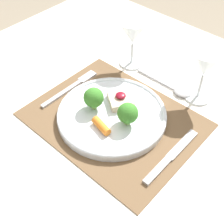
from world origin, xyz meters
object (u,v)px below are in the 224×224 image
at_px(dinner_plate, 112,113).
at_px(knife, 168,159).
at_px(fork, 73,86).
at_px(spoon, 176,89).
at_px(wine_glass_near, 206,65).
at_px(wine_glass_far, 133,34).

distance_m(dinner_plate, knife, 0.19).
height_order(fork, knife, knife).
height_order(fork, spoon, spoon).
bearing_deg(knife, wine_glass_near, 103.92).
relative_size(fork, knife, 1.00).
bearing_deg(dinner_plate, wine_glass_far, 117.65).
bearing_deg(knife, wine_glass_far, 141.10).
bearing_deg(knife, fork, 173.84).
distance_m(spoon, wine_glass_far, 0.20).
relative_size(knife, wine_glass_far, 1.33).
distance_m(dinner_plate, wine_glass_near, 0.27).
xyz_separation_m(wine_glass_near, wine_glass_far, (-0.24, -0.00, -0.00)).
height_order(dinner_plate, spoon, dinner_plate).
height_order(knife, wine_glass_near, wine_glass_near).
bearing_deg(wine_glass_near, spoon, -162.81).
distance_m(knife, wine_glass_far, 0.39).
relative_size(dinner_plate, fork, 1.42).
relative_size(fork, spoon, 1.09).
xyz_separation_m(spoon, wine_glass_near, (0.06, 0.02, 0.10)).
distance_m(dinner_plate, spoon, 0.21).
relative_size(dinner_plate, wine_glass_near, 1.83).
distance_m(fork, knife, 0.35).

